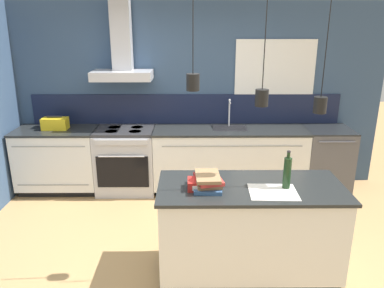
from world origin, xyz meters
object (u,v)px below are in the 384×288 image
at_px(dishwasher, 325,159).
at_px(yellow_toolbox, 55,124).
at_px(bottle_on_island, 287,173).
at_px(red_supply_box, 199,184).
at_px(oven_range, 126,160).
at_px(book_stack, 208,181).

height_order(dishwasher, yellow_toolbox, yellow_toolbox).
xyz_separation_m(dishwasher, bottle_on_island, (-1.08, -1.95, 0.60)).
distance_m(dishwasher, red_supply_box, 2.74).
distance_m(oven_range, yellow_toolbox, 1.09).
xyz_separation_m(bottle_on_island, yellow_toolbox, (-2.71, 1.95, -0.07)).
xyz_separation_m(red_supply_box, yellow_toolbox, (-1.93, 1.96, 0.04)).
xyz_separation_m(oven_range, bottle_on_island, (1.76, -1.95, 0.60)).
distance_m(book_stack, red_supply_box, 0.08).
bearing_deg(oven_range, bottle_on_island, -47.98).
bearing_deg(bottle_on_island, dishwasher, 61.05).
bearing_deg(book_stack, oven_range, 118.73).
relative_size(book_stack, yellow_toolbox, 1.03).
bearing_deg(bottle_on_island, red_supply_box, -179.57).
xyz_separation_m(book_stack, red_supply_box, (-0.08, -0.01, -0.02)).
relative_size(dishwasher, bottle_on_island, 2.59).
relative_size(oven_range, dishwasher, 1.00).
distance_m(dishwasher, book_stack, 2.69).
xyz_separation_m(oven_range, red_supply_box, (0.99, -1.96, 0.50)).
height_order(bottle_on_island, book_stack, bottle_on_island).
relative_size(bottle_on_island, red_supply_box, 1.74).
bearing_deg(red_supply_box, dishwasher, 46.60).
bearing_deg(yellow_toolbox, bottle_on_island, -35.83).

